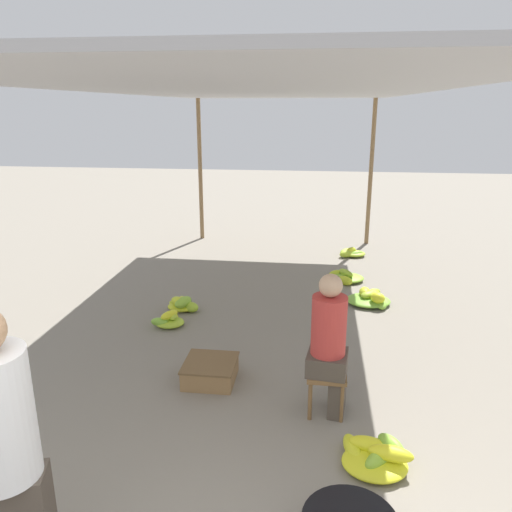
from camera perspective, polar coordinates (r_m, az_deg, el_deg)
name	(u,v)px	position (r m, az deg, el deg)	size (l,w,h in m)	color
canopy_post_back_left	(200,171)	(10.17, -6.39, 9.65)	(0.08, 0.08, 2.78)	olive
canopy_post_back_right	(371,174)	(9.94, 12.98, 9.17)	(0.08, 0.08, 2.78)	olive
canopy_tarp	(259,90)	(5.80, 0.39, 18.44)	(3.75, 8.52, 0.04)	#B2B2B7
vendor_foreground	(3,460)	(3.03, -26.92, -20.05)	(0.46, 0.46, 1.73)	#4C4238
stool	(326,379)	(4.55, 8.05, -13.79)	(0.34, 0.34, 0.40)	brown
vendor_seated	(330,343)	(4.39, 8.48, -9.82)	(0.38, 0.38, 1.30)	#4C4238
banana_pile_left_0	(169,320)	(6.34, -9.88, -7.24)	(0.40, 0.38, 0.20)	#7DB636
banana_pile_left_1	(182,304)	(6.75, -8.41, -5.48)	(0.48, 0.39, 0.21)	#9FC430
banana_pile_right_0	(345,277)	(7.94, 10.16, -2.37)	(0.56, 0.55, 0.18)	#78B437
banana_pile_right_1	(375,456)	(4.17, 13.48, -21.37)	(0.54, 0.53, 0.21)	#8DBD33
banana_pile_right_2	(370,298)	(7.09, 12.94, -4.72)	(0.60, 0.54, 0.22)	#A6C72E
banana_pile_right_3	(351,253)	(9.23, 10.85, 0.35)	(0.50, 0.42, 0.18)	#80B735
crate_near	(210,371)	(5.10, -5.25, -12.96)	(0.51, 0.51, 0.21)	olive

